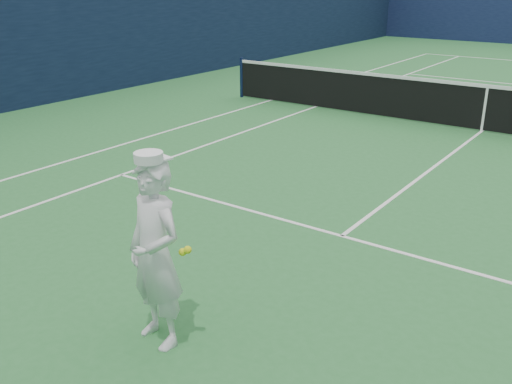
% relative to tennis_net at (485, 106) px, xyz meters
% --- Properties ---
extents(ground, '(80.00, 80.00, 0.00)m').
position_rel_tennis_net_xyz_m(ground, '(0.00, 0.00, -0.55)').
color(ground, '#296C33').
rests_on(ground, ground).
extents(court_markings, '(11.03, 23.83, 0.01)m').
position_rel_tennis_net_xyz_m(court_markings, '(0.00, 0.00, -0.55)').
color(court_markings, white).
rests_on(court_markings, ground).
extents(windscreen_fence, '(20.12, 36.12, 4.00)m').
position_rel_tennis_net_xyz_m(windscreen_fence, '(0.00, 0.00, 1.45)').
color(windscreen_fence, '#10193C').
rests_on(windscreen_fence, ground).
extents(tennis_net, '(12.88, 0.09, 1.07)m').
position_rel_tennis_net_xyz_m(tennis_net, '(0.00, 0.00, 0.00)').
color(tennis_net, '#141E4C').
rests_on(tennis_net, ground).
extents(tennis_player, '(0.75, 0.58, 1.79)m').
position_rel_tennis_net_xyz_m(tennis_player, '(-0.33, -9.34, 0.32)').
color(tennis_player, white).
rests_on(tennis_player, ground).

